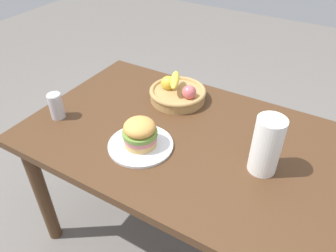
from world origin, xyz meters
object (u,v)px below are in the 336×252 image
at_px(sandwich, 140,133).
at_px(fruit_basket, 178,93).
at_px(plate, 141,145).
at_px(soda_can, 56,106).
at_px(paper_towel_roll, 267,146).

relative_size(sandwich, fruit_basket, 0.51).
relative_size(plate, soda_can, 2.21).
bearing_deg(sandwich, fruit_basket, 96.30).
height_order(soda_can, fruit_basket, fruit_basket).
height_order(sandwich, fruit_basket, fruit_basket).
bearing_deg(fruit_basket, paper_towel_roll, -27.15).
bearing_deg(sandwich, paper_towel_roll, 14.87).
bearing_deg(plate, sandwich, 180.00).
bearing_deg(fruit_basket, plate, -83.70).
distance_m(sandwich, soda_can, 0.46).
xyz_separation_m(sandwich, soda_can, (-0.46, -0.02, -0.01)).
bearing_deg(soda_can, sandwich, 2.81).
relative_size(sandwich, soda_can, 1.17).
xyz_separation_m(soda_can, fruit_basket, (0.42, 0.42, -0.02)).
xyz_separation_m(sandwich, fruit_basket, (-0.04, 0.40, -0.03)).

